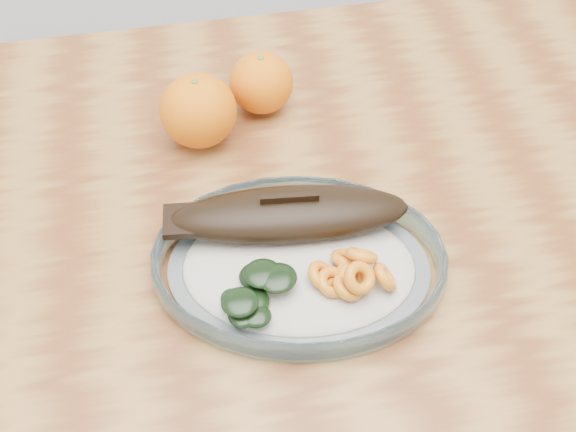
{
  "coord_description": "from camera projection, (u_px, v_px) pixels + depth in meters",
  "views": [
    {
      "loc": [
        -0.07,
        -0.49,
        1.35
      ],
      "look_at": [
        0.02,
        0.0,
        0.77
      ],
      "focal_mm": 45.0,
      "sensor_mm": 36.0,
      "label": 1
    }
  ],
  "objects": [
    {
      "name": "dining_table",
      "position": [
        268.0,
        285.0,
        0.85
      ],
      "size": [
        1.2,
        0.8,
        0.75
      ],
      "color": "brown",
      "rests_on": "ground"
    },
    {
      "name": "plated_meal",
      "position": [
        298.0,
        259.0,
        0.73
      ],
      "size": [
        0.63,
        0.63,
        0.08
      ],
      "rotation": [
        0.0,
        0.0,
        -0.2
      ],
      "color": "white",
      "rests_on": "dining_table"
    },
    {
      "name": "orange_left",
      "position": [
        198.0,
        111.0,
        0.84
      ],
      "size": [
        0.09,
        0.09,
        0.09
      ],
      "primitive_type": "sphere",
      "color": "#E45904",
      "rests_on": "dining_table"
    },
    {
      "name": "orange_right",
      "position": [
        261.0,
        83.0,
        0.88
      ],
      "size": [
        0.08,
        0.08,
        0.08
      ],
      "primitive_type": "sphere",
      "color": "#E45904",
      "rests_on": "dining_table"
    }
  ]
}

